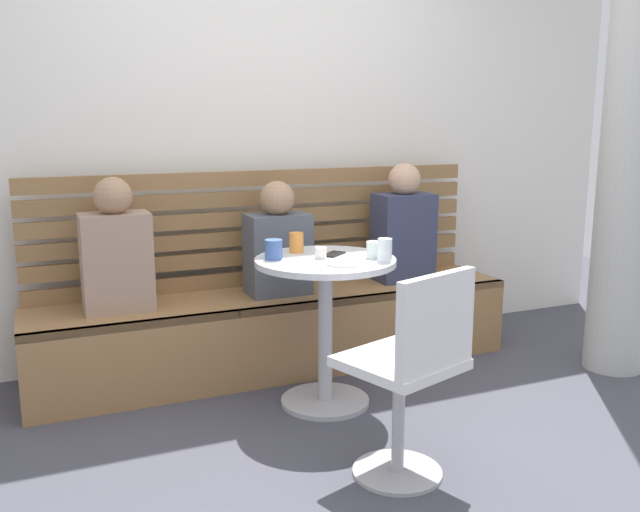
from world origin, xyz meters
TOP-DOWN VIEW (x-y plane):
  - ground at (0.00, 0.00)m, footprint 8.00×8.00m
  - back_wall at (0.00, 1.64)m, footprint 5.20×0.10m
  - concrete_pillar at (1.75, 0.45)m, footprint 0.32×0.32m
  - booth_bench at (0.00, 1.20)m, footprint 2.70×0.52m
  - booth_backrest at (0.00, 1.44)m, footprint 2.65×0.04m
  - cafe_table at (0.04, 0.64)m, footprint 0.68×0.68m
  - white_chair at (0.05, -0.17)m, footprint 0.51×0.51m
  - person_adult at (0.80, 1.21)m, footprint 0.34×0.22m
  - person_child_left at (-0.86, 1.20)m, footprint 0.34×0.22m
  - person_child_middle at (-0.00, 1.20)m, footprint 0.34×0.22m
  - cup_espresso_small at (0.02, 0.65)m, footprint 0.06×0.06m
  - cup_water_clear at (0.27, 0.46)m, footprint 0.07×0.07m
  - cup_tumbler_orange at (-0.03, 0.84)m, footprint 0.07×0.07m
  - cup_mug_blue at (-0.19, 0.72)m, footprint 0.08×0.08m
  - cup_glass_short at (0.26, 0.56)m, footprint 0.08×0.08m
  - plate_small at (0.06, 0.48)m, footprint 0.17×0.17m
  - phone_on_table at (0.11, 0.70)m, footprint 0.15×0.14m

SIDE VIEW (x-z plane):
  - ground at x=0.00m, z-range 0.00..0.00m
  - booth_bench at x=0.00m, z-range 0.00..0.44m
  - white_chair at x=0.05m, z-range 0.04..0.89m
  - cafe_table at x=0.04m, z-range 0.15..0.89m
  - person_child_middle at x=0.00m, z-range 0.40..1.03m
  - person_child_left at x=-0.86m, z-range 0.40..1.08m
  - phone_on_table at x=0.11m, z-range 0.74..0.75m
  - plate_small at x=0.06m, z-range 0.74..0.75m
  - person_adult at x=0.80m, z-range 0.40..1.10m
  - cup_espresso_small at x=0.02m, z-range 0.74..0.79m
  - booth_backrest at x=0.00m, z-range 0.44..1.11m
  - cup_glass_short at x=0.26m, z-range 0.74..0.82m
  - cup_mug_blue at x=-0.19m, z-range 0.74..0.83m
  - cup_tumbler_orange at x=-0.03m, z-range 0.74..0.84m
  - cup_water_clear at x=0.27m, z-range 0.74..0.85m
  - concrete_pillar at x=1.75m, z-range 0.00..2.80m
  - back_wall at x=0.00m, z-range 0.00..2.90m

